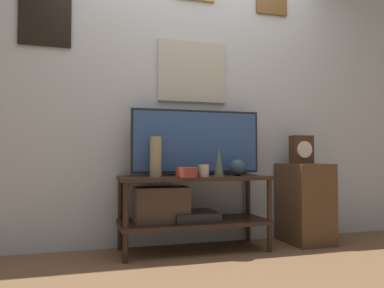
# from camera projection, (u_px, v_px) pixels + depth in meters

# --- Properties ---
(ground_plane) EXTENTS (12.00, 12.00, 0.00)m
(ground_plane) POSITION_uv_depth(u_px,v_px,m) (204.00, 260.00, 2.74)
(ground_plane) COLOR brown
(wall_back) EXTENTS (6.40, 0.08, 2.70)m
(wall_back) POSITION_uv_depth(u_px,v_px,m) (184.00, 89.00, 3.31)
(wall_back) COLOR #B2BCC6
(wall_back) RESTS_ON ground_plane
(media_console) EXTENTS (1.19, 0.46, 0.60)m
(media_console) POSITION_uv_depth(u_px,v_px,m) (181.00, 204.00, 2.98)
(media_console) COLOR black
(media_console) RESTS_ON ground_plane
(television) EXTENTS (1.10, 0.05, 0.55)m
(television) POSITION_uv_depth(u_px,v_px,m) (197.00, 142.00, 3.14)
(television) COLOR black
(television) RESTS_ON media_console
(vase_slim_bronze) EXTENTS (0.08, 0.08, 0.23)m
(vase_slim_bronze) POSITION_uv_depth(u_px,v_px,m) (219.00, 162.00, 2.93)
(vase_slim_bronze) COLOR #4C5647
(vase_slim_bronze) RESTS_ON media_console
(vase_tall_ceramic) EXTENTS (0.09, 0.09, 0.31)m
(vase_tall_ceramic) POSITION_uv_depth(u_px,v_px,m) (156.00, 157.00, 2.93)
(vase_tall_ceramic) COLOR tan
(vase_tall_ceramic) RESTS_ON media_console
(vase_round_glass) EXTENTS (0.14, 0.14, 0.14)m
(vase_round_glass) POSITION_uv_depth(u_px,v_px,m) (238.00, 167.00, 3.06)
(vase_round_glass) COLOR #2D4251
(vase_round_glass) RESTS_ON media_console
(vase_wide_bowl) EXTENTS (0.17, 0.17, 0.08)m
(vase_wide_bowl) POSITION_uv_depth(u_px,v_px,m) (187.00, 172.00, 2.83)
(vase_wide_bowl) COLOR brown
(vase_wide_bowl) RESTS_ON media_console
(candle_jar) EXTENTS (0.08, 0.08, 0.10)m
(candle_jar) POSITION_uv_depth(u_px,v_px,m) (204.00, 171.00, 2.90)
(candle_jar) COLOR #C1B29E
(candle_jar) RESTS_ON media_console
(decorative_bust) EXTENTS (0.09, 0.09, 0.16)m
(decorative_bust) POSITION_uv_depth(u_px,v_px,m) (242.00, 165.00, 3.35)
(decorative_bust) COLOR #4C5647
(decorative_bust) RESTS_ON media_console
(side_table) EXTENTS (0.35, 0.46, 0.69)m
(side_table) POSITION_uv_depth(u_px,v_px,m) (305.00, 203.00, 3.30)
(side_table) COLOR #513823
(side_table) RESTS_ON ground_plane
(mantel_clock) EXTENTS (0.20, 0.11, 0.25)m
(mantel_clock) POSITION_uv_depth(u_px,v_px,m) (301.00, 150.00, 3.38)
(mantel_clock) COLOR #422819
(mantel_clock) RESTS_ON side_table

